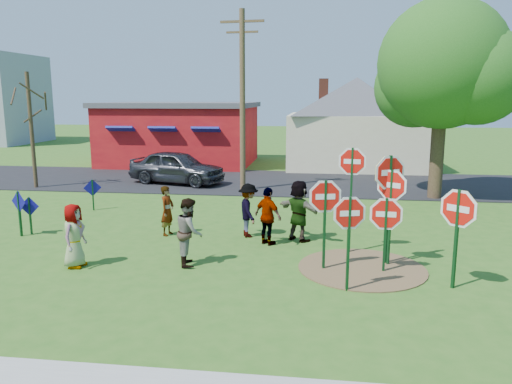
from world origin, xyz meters
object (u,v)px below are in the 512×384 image
stop_sign_b (352,173)px  utility_pole (242,98)px  person_a (74,236)px  suv (177,167)px  leafy_tree (446,71)px  stop_sign_a (349,222)px  person_b (167,211)px  stop_sign_d (389,182)px  stop_sign_c (391,195)px

stop_sign_b → utility_pole: (-4.36, 8.80, 1.97)m
utility_pole → stop_sign_b: bearing=-63.7°
person_a → suv: suv is taller
leafy_tree → utility_pole: bearing=175.0°
stop_sign_b → stop_sign_a: bearing=-85.0°
person_a → leafy_tree: bearing=-45.4°
leafy_tree → person_b: bearing=-144.2°
person_b → stop_sign_b: bearing=-88.4°
suv → person_b: bearing=-150.2°
person_a → utility_pole: size_ratio=0.20×
stop_sign_b → stop_sign_d: (0.89, -0.84, -0.09)m
stop_sign_a → person_b: size_ratio=1.47×
stop_sign_a → stop_sign_c: bearing=43.7°
stop_sign_c → stop_sign_d: stop_sign_d is taller
person_b → utility_pole: (1.18, 7.71, 3.43)m
person_b → suv: size_ratio=0.33×
person_a → stop_sign_b: bearing=-71.2°
person_b → leafy_tree: size_ratio=0.19×
stop_sign_a → stop_sign_b: bearing=70.7°
stop_sign_a → leafy_tree: leafy_tree is taller
stop_sign_b → stop_sign_d: bearing=-34.2°
stop_sign_a → utility_pole: size_ratio=0.28×
stop_sign_b → suv: (-7.86, 10.11, -1.39)m
stop_sign_b → stop_sign_c: 1.38m
utility_pole → leafy_tree: leafy_tree is taller
stop_sign_c → stop_sign_d: bearing=144.7°
stop_sign_a → suv: 15.05m
stop_sign_c → person_a: 8.06m
person_b → stop_sign_d: bearing=-93.9°
suv → stop_sign_a: bearing=-134.0°
stop_sign_d → suv: 14.07m
person_b → person_a: bearing=168.5°
stop_sign_b → person_b: stop_sign_b is taller
leafy_tree → stop_sign_b: bearing=-117.1°
person_a → suv: 12.24m
stop_sign_c → person_a: bearing=-142.2°
person_b → stop_sign_c: bearing=-94.6°
utility_pole → leafy_tree: bearing=-5.0°
stop_sign_b → person_a: size_ratio=1.87×
stop_sign_a → stop_sign_b: stop_sign_b is taller
stop_sign_a → leafy_tree: 12.29m
stop_sign_b → suv: size_ratio=0.64×
stop_sign_a → stop_sign_d: size_ratio=0.76×
stop_sign_c → utility_pole: bearing=148.0°
stop_sign_d → person_a: size_ratio=1.82×
stop_sign_b → leafy_tree: 9.56m
stop_sign_c → person_b: size_ratio=1.69×
stop_sign_b → utility_pole: 10.02m
stop_sign_d → stop_sign_b: bearing=108.8°
person_a → stop_sign_c: bearing=-79.6°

